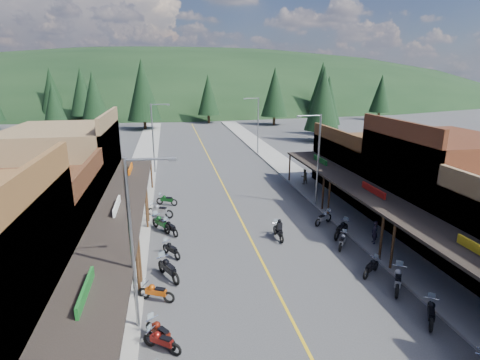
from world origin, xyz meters
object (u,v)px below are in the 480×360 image
bike_west_12 (167,199)px  streetlight_3 (257,123)px  pine_2 (143,90)px  bike_west_6 (156,291)px  pine_7 (51,91)px  shop_east_3 (368,166)px  streetlight_1 (154,135)px  shop_west_3 (68,169)px  streetlight_2 (317,156)px  bike_west_11 (160,210)px  pine_1 (82,92)px  bike_east_5 (398,279)px  bike_east_9 (323,217)px  pine_6 (381,93)px  pine_8 (55,109)px  bike_west_9 (170,227)px  bike_west_10 (161,222)px  pine_4 (275,92)px  bike_east_4 (431,312)px  shop_west_2 (31,224)px  pine_3 (208,95)px  bike_west_4 (162,340)px  streetlight_0 (135,239)px  rider_on_bike (279,231)px  pedestrian_east_b (304,176)px  bike_east_6 (371,267)px  pedestrian_east_a (375,232)px  shop_east_2 (438,183)px  bike_east_7 (343,240)px  pine_11 (323,99)px  pine_5 (322,86)px  pine_10 (94,99)px  bike_east_8 (341,228)px  bike_west_8 (171,249)px

bike_west_12 → streetlight_3: bearing=-8.1°
pine_2 → bike_west_6: size_ratio=7.15×
pine_7 → bike_west_6: (25.67, -79.99, -6.68)m
shop_east_3 → streetlight_1: (-20.71, 10.70, 1.93)m
shop_west_3 → streetlight_2: bearing=-9.0°
streetlight_3 → bike_west_11: streetlight_3 is taller
pine_1 → bike_east_5: 81.52m
streetlight_2 → bike_east_9: size_ratio=4.10×
streetlight_3 → bike_west_12: (-12.72, -19.41, -3.91)m
pine_6 → bike_west_11: bearing=-132.9°
pine_1 → streetlight_2: bearing=-63.5°
pine_8 → bike_east_5: pine_8 is taller
shop_west_3 → bike_west_9: (8.26, -7.02, -2.96)m
pine_2 → bike_west_10: 53.59m
shop_west_3 → pine_4: (31.78, 48.70, 3.72)m
pine_7 → pine_8: 37.38m
shop_west_3 → bike_west_9: bearing=-40.4°
bike_west_12 → bike_east_4: bike_east_4 is taller
shop_west_2 → bike_west_11: 9.78m
pine_4 → pine_3: bearing=156.8°
streetlight_1 → pine_6: pine_6 is taller
pine_1 → bike_east_5: bearing=-68.0°
bike_west_4 → streetlight_0: bearing=64.3°
rider_on_bike → pedestrian_east_b: (6.34, 12.13, 0.31)m
bike_east_6 → rider_on_bike: 6.92m
pedestrian_east_a → pine_3: bearing=-167.5°
shop_east_2 → pine_7: size_ratio=0.87×
bike_west_10 → bike_east_7: 12.99m
pine_1 → bike_west_11: size_ratio=5.54×
shop_west_3 → pine_4: bearing=56.9°
pine_11 → bike_west_6: size_ratio=6.33×
pine_5 → bike_east_5: pine_5 is taller
pine_8 → rider_on_bike: pine_8 is taller
pine_3 → streetlight_1: bearing=-104.0°
streetlight_2 → pine_10: size_ratio=0.69×
streetlight_0 → pine_6: size_ratio=0.73×
pine_3 → bike_west_12: 56.57m
shop_west_2 → bike_east_9: bearing=6.5°
pine_4 → bike_east_8: pine_4 is taller
shop_west_3 → pine_1: 59.70m
pine_7 → shop_east_3: bearing=-54.7°
pine_4 → shop_west_3: bearing=-123.1°
shop_west_2 → bike_west_9: shop_west_2 is taller
pine_11 → bike_west_9: size_ratio=6.34×
pine_3 → pine_6: size_ratio=1.00×
bike_west_4 → bike_west_10: 12.75m
shop_east_3 → pine_5: pine_5 is taller
pine_3 → pine_5: 30.63m
bike_west_6 → bike_east_6: (12.12, 0.31, -0.03)m
bike_west_4 → bike_west_8: 8.51m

